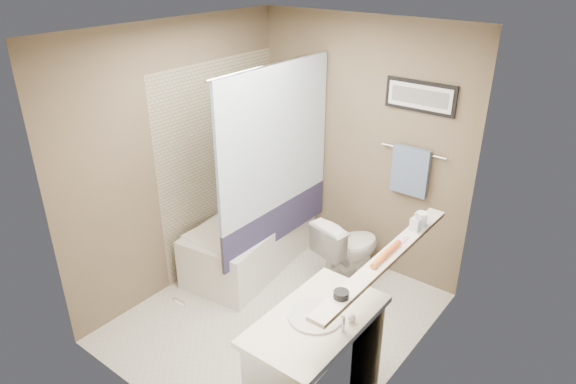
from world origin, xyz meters
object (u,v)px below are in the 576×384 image
Objects in this scene: glass_jar at (421,219)px; soap_bottle at (416,221)px; toilet at (348,248)px; candle_bowl_near at (341,294)px; hair_brush_front at (381,259)px; hair_brush_back at (391,249)px; bathtub at (253,239)px; vanity at (316,372)px.

soap_bottle is (0.00, -0.09, 0.02)m from glass_jar.
toilet is 7.57× the size of candle_bowl_near.
candle_bowl_near is 0.41× the size of hair_brush_front.
hair_brush_back reaches higher than toilet.
hair_brush_front is (1.79, -0.78, 0.89)m from bathtub.
bathtub is at bearing 156.44° from hair_brush_front.
hair_brush_back is 1.53× the size of soap_bottle.
glass_jar is (0.00, 0.45, 0.03)m from hair_brush_back.
vanity is 0.76m from candle_bowl_near.
bathtub is at bearing 32.03° from toilet.
glass_jar is (0.87, -0.50, 0.82)m from toilet.
vanity is 1.27m from glass_jar.
soap_bottle is at bearing 90.00° from hair_brush_back.
toilet is 3.10× the size of hair_brush_front.
soap_bottle reaches higher than toilet.
glass_jar is (1.79, -0.19, 0.92)m from bathtub.
soap_bottle reaches higher than hair_brush_back.
hair_brush_front reaches higher than vanity.
vanity reaches higher than bathtub.
glass_jar is at bearing 90.00° from soap_bottle.
hair_brush_front is (0.00, 0.46, 0.00)m from candle_bowl_near.
candle_bowl_near is 0.90× the size of glass_jar.
candle_bowl_near is at bearing -90.00° from hair_brush_front.
toilet is at bearing 150.13° from glass_jar.
hair_brush_front and hair_brush_back have the same top height.
candle_bowl_near is at bearing -90.00° from hair_brush_back.
toilet is (0.91, 0.31, 0.09)m from bathtub.
hair_brush_back is at bearing 90.00° from hair_brush_front.
candle_bowl_near is at bearing -42.27° from bathtub.
glass_jar is at bearing 90.00° from candle_bowl_near.
bathtub is 2.04m from soap_bottle.
soap_bottle is at bearing 158.95° from toilet.
bathtub is 2.35m from candle_bowl_near.
soap_bottle is (0.87, -0.59, 0.85)m from toilet.
hair_brush_back reaches higher than bathtub.
glass_jar reaches higher than toilet.
vanity is 6.28× the size of soap_bottle.
hair_brush_back is at bearing 90.00° from candle_bowl_near.
candle_bowl_near is at bearing 132.52° from toilet.
vanity is 4.09× the size of hair_brush_back.
candle_bowl_near is 0.96m from soap_bottle.
hair_brush_back is (1.79, -0.64, 0.89)m from bathtub.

